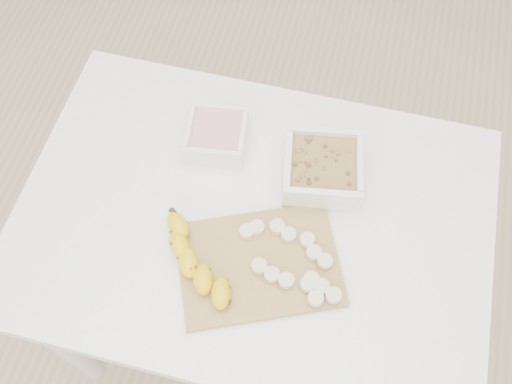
% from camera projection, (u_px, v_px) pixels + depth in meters
% --- Properties ---
extents(ground, '(3.50, 3.50, 0.00)m').
position_uv_depth(ground, '(254.00, 316.00, 1.86)').
color(ground, '#C6AD89').
rests_on(ground, ground).
extents(table, '(1.00, 0.70, 0.75)m').
position_uv_depth(table, '(253.00, 236.00, 1.29)').
color(table, white).
rests_on(table, ground).
extents(bowl_yogurt, '(0.14, 0.14, 0.06)m').
position_uv_depth(bowl_yogurt, '(217.00, 136.00, 1.26)').
color(bowl_yogurt, white).
rests_on(bowl_yogurt, table).
extents(bowl_granola, '(0.19, 0.19, 0.08)m').
position_uv_depth(bowl_granola, '(323.00, 169.00, 1.21)').
color(bowl_granola, white).
rests_on(bowl_granola, table).
extents(cutting_board, '(0.38, 0.34, 0.01)m').
position_uv_depth(cutting_board, '(259.00, 264.00, 1.14)').
color(cutting_board, '#A6803F').
rests_on(cutting_board, table).
extents(banana, '(0.18, 0.22, 0.04)m').
position_uv_depth(banana, '(197.00, 262.00, 1.12)').
color(banana, '#E3BA09').
rests_on(banana, cutting_board).
extents(banana_slices, '(0.23, 0.16, 0.02)m').
position_uv_depth(banana_slices, '(294.00, 262.00, 1.13)').
color(banana_slices, beige).
rests_on(banana_slices, cutting_board).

